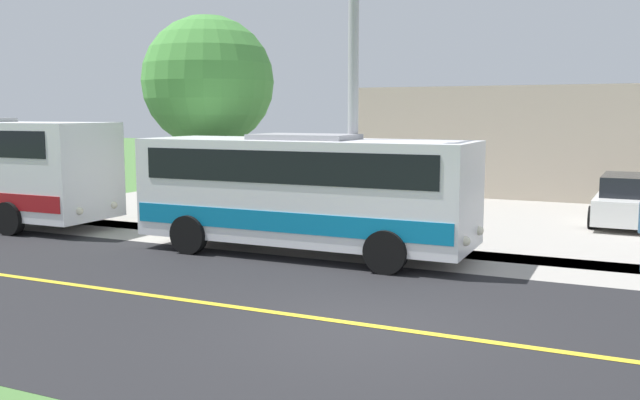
% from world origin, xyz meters
% --- Properties ---
extents(ground_plane, '(120.00, 120.00, 0.00)m').
position_xyz_m(ground_plane, '(0.00, 0.00, 0.00)').
color(ground_plane, '#477238').
extents(road_surface, '(8.00, 100.00, 0.01)m').
position_xyz_m(road_surface, '(0.00, 0.00, 0.00)').
color(road_surface, black).
rests_on(road_surface, ground).
extents(sidewalk, '(2.40, 100.00, 0.01)m').
position_xyz_m(sidewalk, '(-5.20, 0.00, 0.00)').
color(sidewalk, '#9E9991').
rests_on(sidewalk, ground).
extents(parking_lot_surface, '(14.00, 36.00, 0.01)m').
position_xyz_m(parking_lot_surface, '(-12.40, 3.00, 0.00)').
color(parking_lot_surface, '#9E9991').
rests_on(parking_lot_surface, ground).
extents(road_centre_line, '(0.16, 100.00, 0.00)m').
position_xyz_m(road_centre_line, '(0.00, 0.00, 0.01)').
color(road_centre_line, gold).
rests_on(road_centre_line, ground).
extents(shuttle_bus_front, '(2.64, 7.81, 2.74)m').
position_xyz_m(shuttle_bus_front, '(-4.50, -3.25, 1.52)').
color(shuttle_bus_front, white).
rests_on(shuttle_bus_front, ground).
extents(street_light_pole, '(1.97, 0.24, 8.21)m').
position_xyz_m(street_light_pole, '(-4.88, -2.27, 4.51)').
color(street_light_pole, '#9E9EA3').
rests_on(street_light_pole, ground).
extents(parked_car_near, '(4.45, 2.13, 1.45)m').
position_xyz_m(parked_car_near, '(-12.15, 3.55, 0.69)').
color(parked_car_near, white).
rests_on(parked_car_near, ground).
extents(tree_curbside, '(3.81, 3.81, 6.02)m').
position_xyz_m(tree_curbside, '(-7.40, -7.77, 4.10)').
color(tree_curbside, brown).
rests_on(tree_curbside, ground).
extents(commercial_building, '(10.00, 18.19, 4.22)m').
position_xyz_m(commercial_building, '(-21.40, 2.37, 2.11)').
color(commercial_building, '#B7A893').
rests_on(commercial_building, ground).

